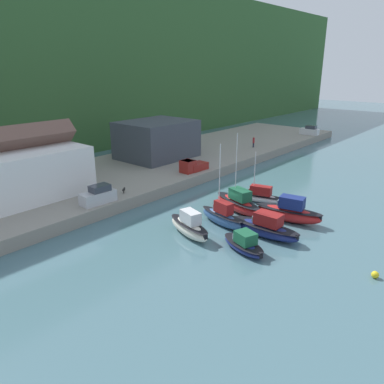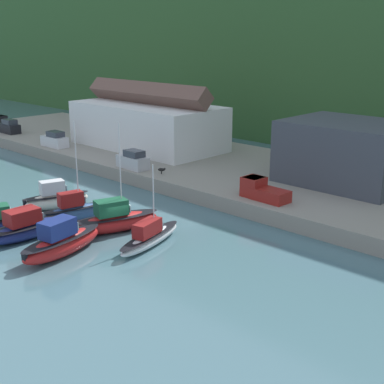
{
  "view_description": "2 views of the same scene",
  "coord_description": "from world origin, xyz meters",
  "px_view_note": "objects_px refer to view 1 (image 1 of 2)",
  "views": [
    {
      "loc": [
        -36.21,
        -23.6,
        16.98
      ],
      "look_at": [
        -2.02,
        5.69,
        1.68
      ],
      "focal_mm": 35.0,
      "sensor_mm": 36.0,
      "label": 1
    },
    {
      "loc": [
        34.54,
        -26.89,
        16.46
      ],
      "look_at": [
        2.42,
        6.79,
        2.62
      ],
      "focal_mm": 50.0,
      "sensor_mm": 36.0,
      "label": 2
    }
  ],
  "objects_px": {
    "moored_boat_6": "(288,212)",
    "pickup_truck_0": "(192,166)",
    "dog_on_quay": "(124,190)",
    "moored_boat_0": "(189,226)",
    "moored_boat_4": "(244,244)",
    "moored_boat_5": "(265,228)",
    "mooring_buoy_1": "(375,275)",
    "person_on_quay": "(254,142)",
    "moored_boat_1": "(222,216)",
    "moored_boat_3": "(258,196)",
    "parked_car_3": "(98,196)",
    "parked_car_1": "(310,131)",
    "moored_boat_2": "(238,203)"
  },
  "relations": [
    {
      "from": "moored_boat_1",
      "to": "pickup_truck_0",
      "type": "distance_m",
      "value": 17.45
    },
    {
      "from": "moored_boat_1",
      "to": "parked_car_1",
      "type": "distance_m",
      "value": 54.88
    },
    {
      "from": "moored_boat_2",
      "to": "moored_boat_3",
      "type": "height_order",
      "value": "moored_boat_2"
    },
    {
      "from": "dog_on_quay",
      "to": "moored_boat_6",
      "type": "bearing_deg",
      "value": -9.04
    },
    {
      "from": "moored_boat_3",
      "to": "pickup_truck_0",
      "type": "relative_size",
      "value": 1.68
    },
    {
      "from": "moored_boat_4",
      "to": "person_on_quay",
      "type": "xyz_separation_m",
      "value": [
        35.88,
        21.21,
        1.87
      ]
    },
    {
      "from": "person_on_quay",
      "to": "dog_on_quay",
      "type": "relative_size",
      "value": 2.57
    },
    {
      "from": "moored_boat_2",
      "to": "moored_boat_6",
      "type": "xyz_separation_m",
      "value": [
        1.14,
        -6.12,
        0.04
      ]
    },
    {
      "from": "moored_boat_0",
      "to": "moored_boat_4",
      "type": "distance_m",
      "value": 6.24
    },
    {
      "from": "moored_boat_6",
      "to": "parked_car_3",
      "type": "height_order",
      "value": "parked_car_3"
    },
    {
      "from": "moored_boat_0",
      "to": "dog_on_quay",
      "type": "relative_size",
      "value": 8.09
    },
    {
      "from": "moored_boat_0",
      "to": "moored_boat_5",
      "type": "distance_m",
      "value": 7.91
    },
    {
      "from": "moored_boat_2",
      "to": "moored_boat_4",
      "type": "bearing_deg",
      "value": -125.55
    },
    {
      "from": "moored_boat_1",
      "to": "person_on_quay",
      "type": "relative_size",
      "value": 4.26
    },
    {
      "from": "moored_boat_4",
      "to": "pickup_truck_0",
      "type": "distance_m",
      "value": 23.78
    },
    {
      "from": "moored_boat_5",
      "to": "person_on_quay",
      "type": "height_order",
      "value": "person_on_quay"
    },
    {
      "from": "moored_boat_6",
      "to": "pickup_truck_0",
      "type": "distance_m",
      "value": 19.44
    },
    {
      "from": "moored_boat_1",
      "to": "parked_car_1",
      "type": "xyz_separation_m",
      "value": [
        53.17,
        13.52,
        1.33
      ]
    },
    {
      "from": "parked_car_1",
      "to": "mooring_buoy_1",
      "type": "distance_m",
      "value": 61.45
    },
    {
      "from": "pickup_truck_0",
      "to": "mooring_buoy_1",
      "type": "height_order",
      "value": "pickup_truck_0"
    },
    {
      "from": "moored_boat_5",
      "to": "moored_boat_0",
      "type": "bearing_deg",
      "value": 130.4
    },
    {
      "from": "pickup_truck_0",
      "to": "moored_boat_1",
      "type": "bearing_deg",
      "value": 143.81
    },
    {
      "from": "moored_boat_5",
      "to": "dog_on_quay",
      "type": "height_order",
      "value": "moored_boat_5"
    },
    {
      "from": "moored_boat_0",
      "to": "mooring_buoy_1",
      "type": "relative_size",
      "value": 10.85
    },
    {
      "from": "dog_on_quay",
      "to": "person_on_quay",
      "type": "bearing_deg",
      "value": 60.31
    },
    {
      "from": "moored_boat_4",
      "to": "parked_car_3",
      "type": "relative_size",
      "value": 1.36
    },
    {
      "from": "moored_boat_2",
      "to": "moored_boat_1",
      "type": "bearing_deg",
      "value": -150.76
    },
    {
      "from": "mooring_buoy_1",
      "to": "parked_car_1",
      "type": "bearing_deg",
      "value": 29.08
    },
    {
      "from": "parked_car_3",
      "to": "moored_boat_1",
      "type": "bearing_deg",
      "value": -148.77
    },
    {
      "from": "dog_on_quay",
      "to": "moored_boat_3",
      "type": "bearing_deg",
      "value": 9.77
    },
    {
      "from": "dog_on_quay",
      "to": "parked_car_3",
      "type": "bearing_deg",
      "value": -116.45
    },
    {
      "from": "moored_boat_1",
      "to": "pickup_truck_0",
      "type": "height_order",
      "value": "moored_boat_1"
    },
    {
      "from": "moored_boat_4",
      "to": "person_on_quay",
      "type": "distance_m",
      "value": 41.72
    },
    {
      "from": "moored_boat_3",
      "to": "moored_boat_5",
      "type": "distance_m",
      "value": 10.48
    },
    {
      "from": "moored_boat_1",
      "to": "moored_boat_2",
      "type": "height_order",
      "value": "moored_boat_2"
    },
    {
      "from": "moored_boat_1",
      "to": "dog_on_quay",
      "type": "relative_size",
      "value": 10.96
    },
    {
      "from": "moored_boat_0",
      "to": "parked_car_3",
      "type": "distance_m",
      "value": 12.35
    },
    {
      "from": "moored_boat_1",
      "to": "moored_boat_2",
      "type": "relative_size",
      "value": 0.96
    },
    {
      "from": "moored_boat_3",
      "to": "moored_boat_5",
      "type": "relative_size",
      "value": 1.02
    },
    {
      "from": "moored_boat_3",
      "to": "person_on_quay",
      "type": "distance_m",
      "value": 27.65
    },
    {
      "from": "moored_boat_3",
      "to": "moored_boat_6",
      "type": "bearing_deg",
      "value": -133.74
    },
    {
      "from": "moored_boat_1",
      "to": "moored_boat_5",
      "type": "height_order",
      "value": "moored_boat_1"
    },
    {
      "from": "pickup_truck_0",
      "to": "person_on_quay",
      "type": "relative_size",
      "value": 2.24
    },
    {
      "from": "moored_boat_1",
      "to": "parked_car_1",
      "type": "bearing_deg",
      "value": 26.38
    },
    {
      "from": "dog_on_quay",
      "to": "moored_boat_5",
      "type": "bearing_deg",
      "value": -23.47
    },
    {
      "from": "parked_car_1",
      "to": "pickup_truck_0",
      "type": "xyz_separation_m",
      "value": [
        -42.33,
        0.1,
        -0.1
      ]
    },
    {
      "from": "moored_boat_1",
      "to": "person_on_quay",
      "type": "xyz_separation_m",
      "value": [
        32.33,
        15.97,
        1.52
      ]
    },
    {
      "from": "moored_boat_0",
      "to": "mooring_buoy_1",
      "type": "bearing_deg",
      "value": -60.47
    },
    {
      "from": "moored_boat_6",
      "to": "parked_car_3",
      "type": "distance_m",
      "value": 22.17
    },
    {
      "from": "parked_car_3",
      "to": "pickup_truck_0",
      "type": "bearing_deg",
      "value": -84.85
    }
  ]
}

